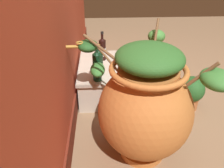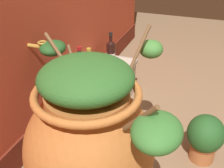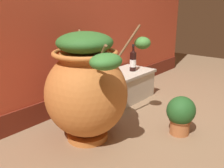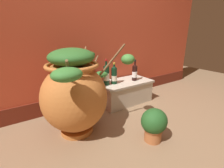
# 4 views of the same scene
# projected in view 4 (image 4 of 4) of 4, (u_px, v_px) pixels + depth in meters

# --- Properties ---
(ground_plane) EXTENTS (7.00, 7.00, 0.00)m
(ground_plane) POSITION_uv_depth(u_px,v_px,m) (145.00, 145.00, 1.52)
(ground_plane) COLOR #896B4C
(back_wall) EXTENTS (4.40, 0.33, 2.60)m
(back_wall) POSITION_uv_depth(u_px,v_px,m) (83.00, 7.00, 2.06)
(back_wall) COLOR #B74228
(back_wall) RESTS_ON ground_plane
(terracotta_urn) EXTENTS (0.92, 0.90, 0.90)m
(terracotta_urn) POSITION_uv_depth(u_px,v_px,m) (75.00, 92.00, 1.59)
(terracotta_urn) COLOR #C17033
(terracotta_urn) RESTS_ON ground_plane
(stone_ledge) EXTENTS (0.78, 0.42, 0.32)m
(stone_ledge) POSITION_uv_depth(u_px,v_px,m) (125.00, 91.00, 2.38)
(stone_ledge) COLOR beige
(stone_ledge) RESTS_ON ground_plane
(wine_bottle_left) EXTENTS (0.07, 0.07, 0.30)m
(wine_bottle_left) POSITION_uv_depth(u_px,v_px,m) (135.00, 72.00, 2.35)
(wine_bottle_left) COLOR black
(wine_bottle_left) RESTS_ON stone_ledge
(wine_bottle_middle) EXTENTS (0.08, 0.08, 0.29)m
(wine_bottle_middle) POSITION_uv_depth(u_px,v_px,m) (114.00, 75.00, 2.20)
(wine_bottle_middle) COLOR black
(wine_bottle_middle) RESTS_ON stone_ledge
(wine_bottle_right) EXTENTS (0.08, 0.08, 0.35)m
(wine_bottle_right) POSITION_uv_depth(u_px,v_px,m) (106.00, 74.00, 2.15)
(wine_bottle_right) COLOR black
(wine_bottle_right) RESTS_ON stone_ledge
(potted_shrub) EXTENTS (0.26, 0.24, 0.33)m
(potted_shrub) POSITION_uv_depth(u_px,v_px,m) (154.00, 124.00, 1.53)
(potted_shrub) COLOR #B26638
(potted_shrub) RESTS_ON ground_plane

